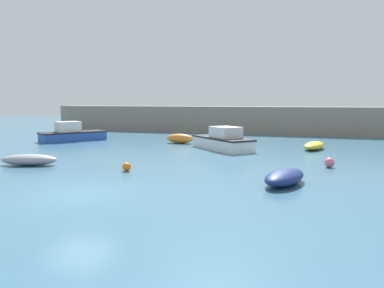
% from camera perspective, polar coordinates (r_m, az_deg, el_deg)
% --- Properties ---
extents(ground_plane, '(120.00, 120.00, 0.20)m').
position_cam_1_polar(ground_plane, '(15.39, -16.72, -7.63)').
color(ground_plane, '#38667F').
extents(harbor_breakwater, '(44.85, 3.54, 2.96)m').
position_cam_1_polar(harbor_breakwater, '(42.99, 6.70, 3.72)').
color(harbor_breakwater, gray).
rests_on(harbor_breakwater, ground_plane).
extents(rowboat_blue_near, '(2.13, 3.33, 0.66)m').
position_cam_1_polar(rowboat_blue_near, '(16.72, 13.92, -4.90)').
color(rowboat_blue_near, navy).
rests_on(rowboat_blue_near, ground_plane).
extents(fishing_dinghy_green, '(2.43, 1.07, 0.81)m').
position_cam_1_polar(fishing_dinghy_green, '(31.89, -1.86, 0.84)').
color(fishing_dinghy_green, orange).
rests_on(fishing_dinghy_green, ground_plane).
extents(open_tender_yellow, '(1.96, 3.37, 0.60)m').
position_cam_1_polar(open_tender_yellow, '(29.22, 18.12, -0.22)').
color(open_tender_yellow, yellow).
rests_on(open_tender_yellow, ground_plane).
extents(rowboat_white_midwater, '(3.38, 2.02, 0.63)m').
position_cam_1_polar(rowboat_white_midwater, '(22.95, -23.58, -2.21)').
color(rowboat_white_midwater, gray).
rests_on(rowboat_white_midwater, ground_plane).
extents(cabin_cruiser_white, '(4.95, 5.92, 1.76)m').
position_cam_1_polar(cabin_cruiser_white, '(35.51, -17.82, 1.45)').
color(cabin_cruiser_white, '#2D56B7').
rests_on(cabin_cruiser_white, ground_plane).
extents(motorboat_grey_hull, '(5.46, 5.29, 1.72)m').
position_cam_1_polar(motorboat_grey_hull, '(27.88, 4.77, 0.48)').
color(motorboat_grey_hull, white).
rests_on(motorboat_grey_hull, ground_plane).
extents(mooring_buoy_pink, '(0.54, 0.54, 0.54)m').
position_cam_1_polar(mooring_buoy_pink, '(21.68, 20.21, -2.66)').
color(mooring_buoy_pink, '#EA668C').
rests_on(mooring_buoy_pink, ground_plane).
extents(mooring_buoy_orange, '(0.45, 0.45, 0.45)m').
position_cam_1_polar(mooring_buoy_orange, '(19.61, -9.93, -3.43)').
color(mooring_buoy_orange, orange).
rests_on(mooring_buoy_orange, ground_plane).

